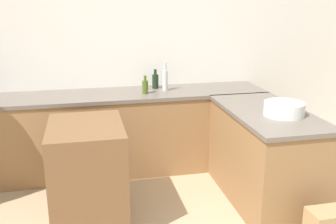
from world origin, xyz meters
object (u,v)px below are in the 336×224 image
wine_bottle_dark (155,81)px  island_table (88,175)px  mixing_bowl (284,109)px  vinegar_bottle_clear (165,80)px  olive_oil_bottle (145,86)px

wine_bottle_dark → island_table: bearing=-124.2°
island_table → mixing_bowl: 1.80m
island_table → mixing_bowl: size_ratio=2.53×
mixing_bowl → vinegar_bottle_clear: size_ratio=1.15×
island_table → wine_bottle_dark: (0.81, 1.19, 0.54)m
mixing_bowl → wine_bottle_dark: bearing=125.4°
mixing_bowl → vinegar_bottle_clear: bearing=125.7°
mixing_bowl → island_table: bearing=176.8°
vinegar_bottle_clear → wine_bottle_dark: bearing=123.6°
island_table → mixing_bowl: (1.73, -0.10, 0.51)m
wine_bottle_dark → vinegar_bottle_clear: bearing=-56.4°
island_table → vinegar_bottle_clear: 1.50m
vinegar_bottle_clear → wine_bottle_dark: 0.16m
olive_oil_bottle → vinegar_bottle_clear: bearing=22.7°
mixing_bowl → olive_oil_bottle: bearing=135.4°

